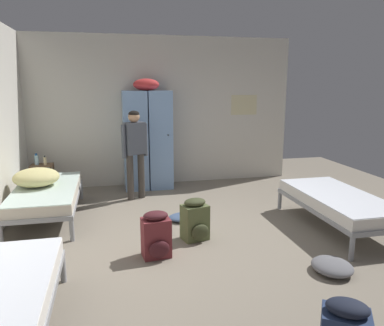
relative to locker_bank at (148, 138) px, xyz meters
The scene contains 14 objects.
ground_plane 2.79m from the locker_bank, 82.51° to the right, with size 9.21×9.21×0.00m, color gray.
room_backdrop 1.65m from the locker_bank, 129.69° to the right, with size 5.21×5.82×2.88m.
locker_bank is the anchor object (origin of this frame).
shelf_unit 2.01m from the locker_bank, behind, with size 0.38×0.30×0.57m.
bed_left_rear 2.24m from the locker_bank, 139.99° to the right, with size 0.90×1.90×0.49m.
bed_right 3.59m from the locker_bank, 48.67° to the right, with size 0.90×1.90×0.49m.
bedding_heap 2.24m from the locker_bank, 143.93° to the right, with size 0.65×0.62×0.27m.
person_traveler 0.73m from the locker_bank, 113.26° to the right, with size 0.45×0.31×1.54m.
water_bottle 2.01m from the locker_bank, behind, with size 0.07×0.07×0.20m.
lotion_bottle 1.87m from the locker_bank, behind, with size 0.05×0.05×0.17m.
backpack_olive 2.72m from the locker_bank, 83.08° to the right, with size 0.37×0.38×0.55m.
backpack_maroon 3.08m from the locker_bank, 94.52° to the right, with size 0.34×0.36×0.55m.
clothes_pile_denim 2.15m from the locker_bank, 79.30° to the right, with size 0.56×0.38×0.10m.
clothes_pile_grey 4.18m from the locker_bank, 67.70° to the right, with size 0.42×0.47×0.14m.
Camera 1 is at (-1.07, -4.42, 1.98)m, focal length 34.92 mm.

